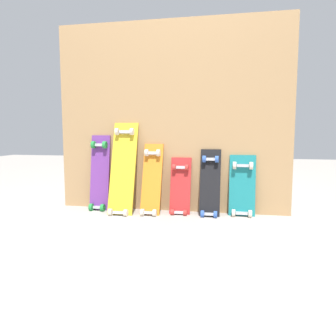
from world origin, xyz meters
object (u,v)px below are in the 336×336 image
object	(u,v)px
skateboard_black	(210,187)
skateboard_teal	(242,189)
skateboard_red	(180,190)
skateboard_purple	(100,176)
skateboard_yellow	(123,172)
skateboard_orange	(151,183)

from	to	relation	value
skateboard_black	skateboard_teal	distance (m)	0.27
skateboard_red	skateboard_black	distance (m)	0.26
skateboard_purple	skateboard_red	size ratio (longest dim) A/B	1.33
skateboard_black	skateboard_teal	world-z (taller)	skateboard_black
skateboard_yellow	skateboard_black	bearing A→B (deg)	3.75
skateboard_orange	skateboard_black	world-z (taller)	skateboard_orange
skateboard_yellow	skateboard_red	size ratio (longest dim) A/B	1.54
skateboard_orange	skateboard_red	xyz separation A→B (m)	(0.24, 0.04, -0.06)
skateboard_yellow	skateboard_purple	bearing A→B (deg)	164.30
skateboard_purple	skateboard_yellow	size ratio (longest dim) A/B	0.86
skateboard_yellow	skateboard_teal	distance (m)	1.03
skateboard_purple	skateboard_yellow	distance (m)	0.26
skateboard_black	skateboard_orange	bearing A→B (deg)	-176.51
skateboard_orange	skateboard_teal	world-z (taller)	skateboard_orange
skateboard_orange	skateboard_teal	distance (m)	0.77
skateboard_purple	skateboard_yellow	xyz separation A→B (m)	(0.24, -0.07, 0.05)
skateboard_purple	skateboard_black	bearing A→B (deg)	-1.11
skateboard_red	skateboard_black	bearing A→B (deg)	-2.69
skateboard_purple	skateboard_black	world-z (taller)	skateboard_purple
skateboard_black	skateboard_teal	bearing A→B (deg)	7.86
skateboard_yellow	skateboard_orange	distance (m)	0.27
skateboard_red	skateboard_teal	world-z (taller)	skateboard_teal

